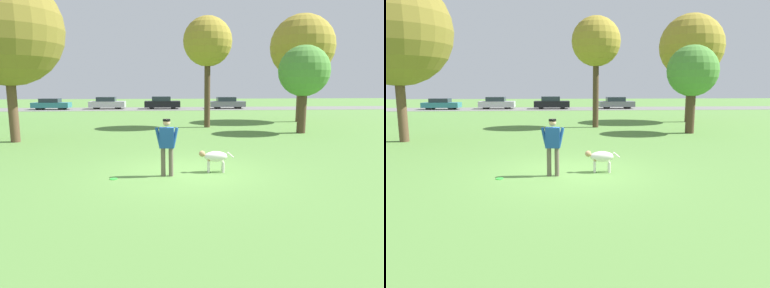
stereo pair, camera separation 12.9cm
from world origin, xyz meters
TOP-DOWN VIEW (x-y plane):
  - ground_plane at (0.00, 0.00)m, footprint 120.00×120.00m
  - far_road_strip at (0.00, 29.22)m, footprint 120.00×6.00m
  - person at (-0.51, -0.28)m, footprint 0.68×0.26m
  - dog at (0.92, 0.05)m, footprint 1.06×0.36m
  - frisbee at (-2.02, -0.51)m, footprint 0.21×0.21m
  - tree_mid_center at (2.19, 11.41)m, footprint 3.00×3.00m
  - tree_near_right at (7.03, 8.30)m, footprint 2.74×2.74m
  - tree_far_right at (9.28, 14.19)m, footprint 4.48×4.48m
  - tree_near_left at (-7.45, 6.45)m, footprint 4.96×4.96m
  - parked_car_teal at (-12.74, 28.96)m, footprint 3.99×1.74m
  - parked_car_silver at (-6.79, 29.56)m, footprint 3.96×1.81m
  - parked_car_black at (-0.60, 29.14)m, footprint 3.99×1.82m
  - parked_car_grey at (6.79, 28.98)m, footprint 3.98×1.72m

SIDE VIEW (x-z plane):
  - ground_plane at x=0.00m, z-range 0.00..0.00m
  - far_road_strip at x=0.00m, z-range 0.00..0.01m
  - frisbee at x=-2.02m, z-range 0.00..0.02m
  - dog at x=0.92m, z-range 0.13..0.79m
  - parked_car_teal at x=-12.74m, z-range 0.00..1.23m
  - parked_car_grey at x=6.79m, z-range 0.00..1.33m
  - parked_car_silver at x=-6.79m, z-range -0.01..1.34m
  - parked_car_black at x=-0.60m, z-range -0.02..1.39m
  - person at x=-0.51m, z-range 0.15..1.81m
  - tree_near_right at x=7.03m, z-range 0.95..5.70m
  - tree_near_left at x=-7.45m, z-range 1.26..8.78m
  - tree_mid_center at x=2.19m, z-range 1.81..8.56m
  - tree_far_right at x=9.28m, z-range 1.51..9.06m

